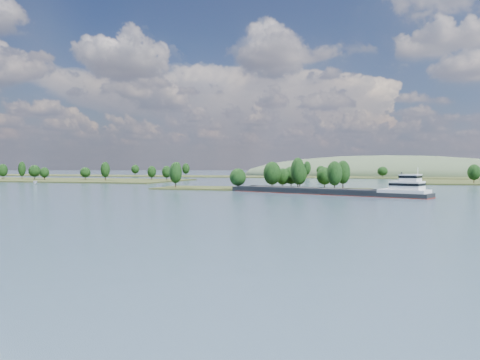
% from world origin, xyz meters
% --- Properties ---
extents(ground, '(1800.00, 1800.00, 0.00)m').
position_xyz_m(ground, '(0.00, 120.00, 0.00)').
color(ground, '#324557').
rests_on(ground, ground).
extents(tree_island, '(100.00, 30.47, 15.25)m').
position_xyz_m(tree_island, '(7.17, 179.44, 4.08)').
color(tree_island, '#293116').
rests_on(tree_island, ground).
extents(back_shoreline, '(900.00, 60.00, 15.44)m').
position_xyz_m(back_shoreline, '(6.68, 399.81, 0.68)').
color(back_shoreline, '#293116').
rests_on(back_shoreline, ground).
extents(hill_west, '(320.00, 160.00, 44.00)m').
position_xyz_m(hill_west, '(60.00, 500.00, 0.00)').
color(hill_west, '#384832').
rests_on(hill_west, ground).
extents(cargo_barge, '(80.80, 39.15, 11.21)m').
position_xyz_m(cargo_barge, '(36.88, 151.95, 1.41)').
color(cargo_barge, black).
rests_on(cargo_barge, ground).
extents(motorboat, '(5.70, 5.35, 2.20)m').
position_xyz_m(motorboat, '(-141.04, 198.18, 1.10)').
color(motorboat, silver).
rests_on(motorboat, ground).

